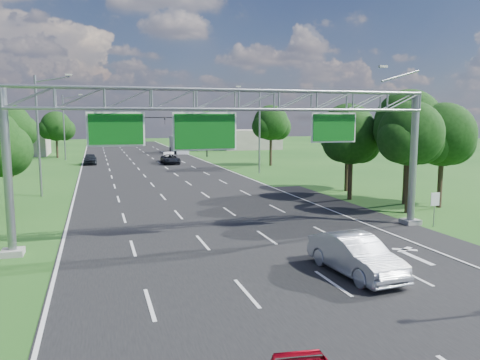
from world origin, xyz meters
name	(u,v)px	position (x,y,z in m)	size (l,w,h in m)	color
ground	(177,190)	(0.00, 30.00, 0.00)	(220.00, 220.00, 0.00)	#1A4815
road	(177,190)	(0.00, 30.00, 0.00)	(18.00, 180.00, 0.02)	black
road_flare	(374,219)	(10.20, 14.00, 0.00)	(3.00, 30.00, 0.02)	black
sign_gantry	(238,111)	(0.33, 12.00, 6.89)	(23.50, 1.00, 9.56)	gray
regulatory_sign	(435,202)	(12.40, 10.98, 1.51)	(0.60, 0.08, 2.10)	gray
traffic_signal	(186,126)	(7.48, 65.00, 5.17)	(12.21, 0.24, 7.00)	black
streetlight_l_near	(40,130)	(-11.30, 30.00, 5.58)	(2.97, 0.22, 10.16)	gray
streetlight_l_far	(65,124)	(-11.30, 65.00, 5.58)	(2.97, 0.22, 10.16)	gray
streetlight_r_mid	(258,126)	(11.30, 40.00, 5.58)	(2.97, 0.22, 10.16)	gray
tree_cluster_right	(390,134)	(14.80, 19.19, 5.31)	(9.91, 14.60, 8.68)	#2D2116
tree_verge_lb	(10,128)	(-15.92, 45.04, 5.41)	(5.76, 4.80, 8.06)	#2D2116
tree_verge_lc	(57,127)	(-12.92, 70.04, 4.98)	(5.76, 4.80, 7.62)	#2D2116
tree_verge_rd	(271,125)	(16.08, 48.04, 5.63)	(5.76, 4.80, 8.28)	#2D2116
tree_verge_re	(207,125)	(14.08, 78.04, 5.20)	(5.76, 4.80, 7.84)	#2D2116
building_left	(5,141)	(-22.00, 78.00, 2.50)	(14.00, 10.00, 5.00)	gray
building_right	(248,139)	(24.00, 82.00, 2.00)	(12.00, 9.00, 4.00)	gray
silver_sedan	(355,255)	(3.25, 4.75, 0.83)	(1.76, 5.06, 1.67)	#B8BCC5
car_queue_b	(170,159)	(3.17, 54.40, 0.68)	(2.27, 4.92, 1.37)	black
car_queue_c	(90,159)	(-7.79, 57.17, 0.76)	(1.79, 4.46, 1.52)	black
car_queue_d	(169,157)	(3.44, 57.73, 0.74)	(1.56, 4.47, 1.47)	white
box_truck	(179,145)	(8.00, 75.40, 1.47)	(2.47, 8.08, 3.06)	silver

